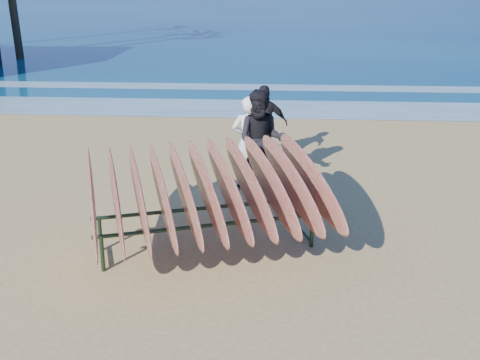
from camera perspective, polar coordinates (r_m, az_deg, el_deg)
The scene contains 8 objects.
ground at distance 8.29m, azimuth -0.38°, elevation -8.03°, with size 120.00×120.00×0.00m, color tan.
ocean at distance 62.48m, azimuth 3.52°, elevation 15.54°, with size 160.00×160.00×0.00m, color navy.
foam_near at distance 17.77m, azimuth 2.04°, elevation 6.79°, with size 160.00×160.00×0.00m, color white.
foam_far at distance 21.21m, azimuth 2.37°, elevation 8.78°, with size 160.00×160.00×0.00m, color white.
surfboard_rack at distance 8.41m, azimuth -3.25°, elevation -0.86°, with size 3.93×3.76×1.49m.
person_white at distance 11.00m, azimuth 0.85°, elevation 3.63°, with size 0.62×0.41×1.70m, color white.
person_dark_a at distance 10.82m, azimuth 2.04°, elevation 3.74°, with size 0.90×0.70×1.84m, color black.
person_dark_b at distance 12.51m, azimuth 2.36°, elevation 5.32°, with size 0.95×0.40×1.62m, color black.
Camera 1 is at (0.56, -7.36, 3.77)m, focal length 45.00 mm.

